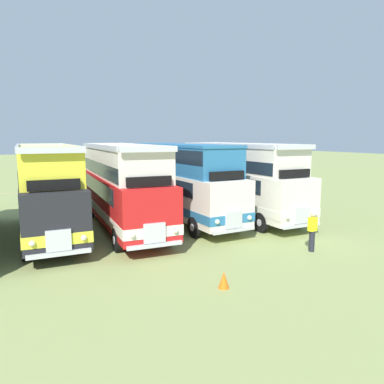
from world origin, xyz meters
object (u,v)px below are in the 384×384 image
Objects in this scene: bus_fifth_in_row at (122,185)px; marshal_person at (312,231)px; bus_seventh_in_row at (238,178)px; bus_sixth_in_row at (182,179)px; cone_near_end at (224,280)px; bus_fourth_in_row at (48,189)px.

bus_fifth_in_row is 9.87m from marshal_person.
bus_seventh_in_row is 6.39× the size of marshal_person.
bus_sixth_in_row reaches higher than cone_near_end.
bus_seventh_in_row is 19.52× the size of cone_near_end.
cone_near_end is (0.83, -9.21, -2.08)m from bus_fifth_in_row.
bus_sixth_in_row is 6.01× the size of marshal_person.
cone_near_end is (-2.84, -9.49, -2.19)m from bus_sixth_in_row.
bus_sixth_in_row is at bearing 108.18° from marshal_person.
marshal_person is (2.56, -7.80, -1.58)m from bus_sixth_in_row.
cone_near_end is (-6.53, -9.22, -2.08)m from bus_seventh_in_row.
bus_fifth_in_row is 7.36m from bus_seventh_in_row.
cone_near_end is at bearing -162.58° from marshal_person.
bus_sixth_in_row is at bearing 1.86° from bus_fourth_in_row.
bus_sixth_in_row is 3.70m from bus_seventh_in_row.
bus_fourth_in_row is 0.91× the size of bus_seventh_in_row.
cone_near_end is at bearing -106.68° from bus_sixth_in_row.
bus_seventh_in_row is at bearing -0.17° from bus_fourth_in_row.
bus_fourth_in_row is 11.05m from bus_seventh_in_row.
bus_seventh_in_row is at bearing 54.68° from cone_near_end.
bus_seventh_in_row is at bearing 81.48° from marshal_person.
bus_seventh_in_row reaches higher than cone_near_end.
bus_fourth_in_row is 5.83× the size of marshal_person.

